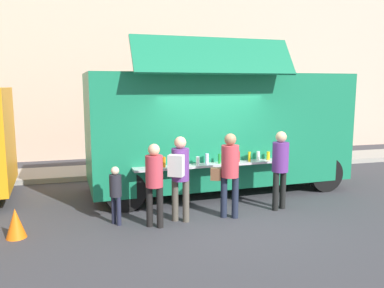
{
  "coord_description": "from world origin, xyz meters",
  "views": [
    {
      "loc": [
        -2.79,
        -7.22,
        2.75
      ],
      "look_at": [
        -0.21,
        1.9,
        1.3
      ],
      "focal_mm": 36.37,
      "sensor_mm": 36.0,
      "label": 1
    }
  ],
  "objects_px": {
    "customer_rear_waiting": "(154,178)",
    "child_near_queue": "(116,190)",
    "traffic_cone_orange": "(16,223)",
    "customer_extra_browsing": "(280,163)",
    "food_truck_main": "(218,127)",
    "customer_mid_with_backpack": "(180,170)",
    "trash_bin": "(295,149)",
    "customer_front_ordering": "(229,168)"
  },
  "relations": [
    {
      "from": "customer_rear_waiting",
      "to": "child_near_queue",
      "type": "relative_size",
      "value": 1.4
    },
    {
      "from": "trash_bin",
      "to": "customer_extra_browsing",
      "type": "distance_m",
      "value": 5.24
    },
    {
      "from": "trash_bin",
      "to": "customer_mid_with_backpack",
      "type": "distance_m",
      "value": 6.93
    },
    {
      "from": "traffic_cone_orange",
      "to": "customer_mid_with_backpack",
      "type": "relative_size",
      "value": 0.32
    },
    {
      "from": "food_truck_main",
      "to": "customer_mid_with_backpack",
      "type": "bearing_deg",
      "value": -128.35
    },
    {
      "from": "trash_bin",
      "to": "customer_front_ordering",
      "type": "distance_m",
      "value": 6.19
    },
    {
      "from": "customer_rear_waiting",
      "to": "customer_front_ordering",
      "type": "bearing_deg",
      "value": -53.1
    },
    {
      "from": "traffic_cone_orange",
      "to": "customer_extra_browsing",
      "type": "relative_size",
      "value": 0.31
    },
    {
      "from": "food_truck_main",
      "to": "customer_mid_with_backpack",
      "type": "distance_m",
      "value": 2.74
    },
    {
      "from": "customer_mid_with_backpack",
      "to": "customer_rear_waiting",
      "type": "distance_m",
      "value": 0.57
    },
    {
      "from": "traffic_cone_orange",
      "to": "trash_bin",
      "type": "height_order",
      "value": "trash_bin"
    },
    {
      "from": "trash_bin",
      "to": "customer_extra_browsing",
      "type": "relative_size",
      "value": 0.6
    },
    {
      "from": "food_truck_main",
      "to": "customer_mid_with_backpack",
      "type": "relative_size",
      "value": 3.84
    },
    {
      "from": "traffic_cone_orange",
      "to": "trash_bin",
      "type": "distance_m",
      "value": 9.45
    },
    {
      "from": "trash_bin",
      "to": "customer_rear_waiting",
      "type": "relative_size",
      "value": 0.64
    },
    {
      "from": "customer_front_ordering",
      "to": "customer_rear_waiting",
      "type": "height_order",
      "value": "customer_front_ordering"
    },
    {
      "from": "food_truck_main",
      "to": "trash_bin",
      "type": "height_order",
      "value": "food_truck_main"
    },
    {
      "from": "trash_bin",
      "to": "customer_front_ordering",
      "type": "xyz_separation_m",
      "value": [
        -4.21,
        -4.51,
        0.53
      ]
    },
    {
      "from": "food_truck_main",
      "to": "traffic_cone_orange",
      "type": "height_order",
      "value": "food_truck_main"
    },
    {
      "from": "traffic_cone_orange",
      "to": "child_near_queue",
      "type": "relative_size",
      "value": 0.47
    },
    {
      "from": "customer_rear_waiting",
      "to": "child_near_queue",
      "type": "bearing_deg",
      "value": 96.44
    },
    {
      "from": "customer_extra_browsing",
      "to": "customer_mid_with_backpack",
      "type": "bearing_deg",
      "value": 74.01
    },
    {
      "from": "customer_mid_with_backpack",
      "to": "traffic_cone_orange",
      "type": "bearing_deg",
      "value": 121.36
    },
    {
      "from": "trash_bin",
      "to": "traffic_cone_orange",
      "type": "bearing_deg",
      "value": -151.62
    },
    {
      "from": "food_truck_main",
      "to": "traffic_cone_orange",
      "type": "relative_size",
      "value": 12.14
    },
    {
      "from": "customer_front_ordering",
      "to": "customer_rear_waiting",
      "type": "bearing_deg",
      "value": 119.53
    },
    {
      "from": "traffic_cone_orange",
      "to": "customer_mid_with_backpack",
      "type": "height_order",
      "value": "customer_mid_with_backpack"
    },
    {
      "from": "customer_front_ordering",
      "to": "child_near_queue",
      "type": "bearing_deg",
      "value": 109.49
    },
    {
      "from": "customer_front_ordering",
      "to": "child_near_queue",
      "type": "xyz_separation_m",
      "value": [
        -2.29,
        0.23,
        -0.35
      ]
    },
    {
      "from": "food_truck_main",
      "to": "customer_extra_browsing",
      "type": "xyz_separation_m",
      "value": [
        0.75,
        -1.99,
        -0.6
      ]
    },
    {
      "from": "trash_bin",
      "to": "child_near_queue",
      "type": "bearing_deg",
      "value": -146.59
    },
    {
      "from": "food_truck_main",
      "to": "customer_front_ordering",
      "type": "height_order",
      "value": "food_truck_main"
    },
    {
      "from": "food_truck_main",
      "to": "trash_bin",
      "type": "distance_m",
      "value": 4.5
    },
    {
      "from": "trash_bin",
      "to": "child_near_queue",
      "type": "height_order",
      "value": "child_near_queue"
    },
    {
      "from": "food_truck_main",
      "to": "child_near_queue",
      "type": "relative_size",
      "value": 5.7
    },
    {
      "from": "trash_bin",
      "to": "child_near_queue",
      "type": "distance_m",
      "value": 7.79
    },
    {
      "from": "trash_bin",
      "to": "customer_extra_browsing",
      "type": "bearing_deg",
      "value": -124.23
    },
    {
      "from": "child_near_queue",
      "to": "customer_extra_browsing",
      "type": "bearing_deg",
      "value": -35.66
    },
    {
      "from": "customer_mid_with_backpack",
      "to": "child_near_queue",
      "type": "height_order",
      "value": "customer_mid_with_backpack"
    },
    {
      "from": "food_truck_main",
      "to": "child_near_queue",
      "type": "distance_m",
      "value": 3.56
    },
    {
      "from": "child_near_queue",
      "to": "food_truck_main",
      "type": "bearing_deg",
      "value": -0.31
    },
    {
      "from": "customer_extra_browsing",
      "to": "child_near_queue",
      "type": "height_order",
      "value": "customer_extra_browsing"
    }
  ]
}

